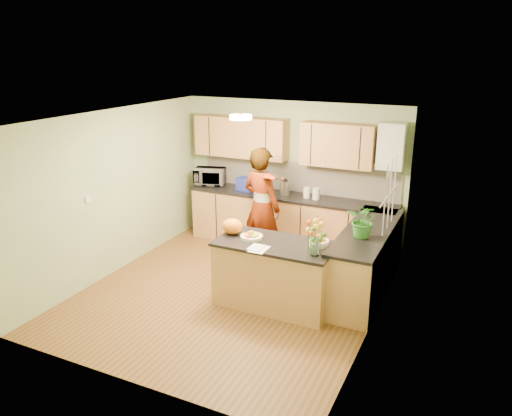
% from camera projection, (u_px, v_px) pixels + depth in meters
% --- Properties ---
extents(floor, '(4.50, 4.50, 0.00)m').
position_uv_depth(floor, '(233.00, 292.00, 7.17)').
color(floor, brown).
rests_on(floor, ground).
extents(ceiling, '(4.00, 4.50, 0.02)m').
position_uv_depth(ceiling, '(230.00, 117.00, 6.40)').
color(ceiling, silver).
rests_on(ceiling, wall_back).
extents(wall_back, '(4.00, 0.02, 2.50)m').
position_uv_depth(wall_back, '(292.00, 173.00, 8.72)').
color(wall_back, '#89A072').
rests_on(wall_back, floor).
extents(wall_front, '(4.00, 0.02, 2.50)m').
position_uv_depth(wall_front, '(123.00, 274.00, 4.85)').
color(wall_front, '#89A072').
rests_on(wall_front, floor).
extents(wall_left, '(0.02, 4.50, 2.50)m').
position_uv_depth(wall_left, '(116.00, 192.00, 7.59)').
color(wall_left, '#89A072').
rests_on(wall_left, floor).
extents(wall_right, '(0.02, 4.50, 2.50)m').
position_uv_depth(wall_right, '(379.00, 231.00, 5.97)').
color(wall_right, '#89A072').
rests_on(wall_right, floor).
extents(back_counter, '(3.64, 0.62, 0.94)m').
position_uv_depth(back_counter, '(290.00, 221.00, 8.66)').
color(back_counter, '#A57B42').
rests_on(back_counter, floor).
extents(right_counter, '(0.62, 2.24, 0.94)m').
position_uv_depth(right_counter, '(366.00, 261.00, 7.06)').
color(right_counter, '#A57B42').
rests_on(right_counter, floor).
extents(splashback, '(3.60, 0.02, 0.52)m').
position_uv_depth(splashback, '(297.00, 177.00, 8.68)').
color(splashback, silver).
rests_on(splashback, back_counter).
extents(upper_cabinets, '(3.20, 0.34, 0.70)m').
position_uv_depth(upper_cabinets, '(279.00, 140.00, 8.46)').
color(upper_cabinets, '#A57B42').
rests_on(upper_cabinets, wall_back).
extents(boiler, '(0.40, 0.30, 0.86)m').
position_uv_depth(boiler, '(392.00, 146.00, 7.69)').
color(boiler, silver).
rests_on(boiler, wall_back).
extents(window_right, '(0.01, 1.30, 1.05)m').
position_uv_depth(window_right, '(390.00, 195.00, 6.40)').
color(window_right, silver).
rests_on(window_right, wall_right).
extents(light_switch, '(0.02, 0.09, 0.09)m').
position_uv_depth(light_switch, '(88.00, 199.00, 7.06)').
color(light_switch, silver).
rests_on(light_switch, wall_left).
extents(ceiling_lamp, '(0.30, 0.30, 0.07)m').
position_uv_depth(ceiling_lamp, '(241.00, 117.00, 6.67)').
color(ceiling_lamp, '#FFEABF').
rests_on(ceiling_lamp, ceiling).
extents(peninsula_island, '(1.58, 0.81, 0.90)m').
position_uv_depth(peninsula_island, '(275.00, 274.00, 6.69)').
color(peninsula_island, '#A57B42').
rests_on(peninsula_island, floor).
extents(fruit_dish, '(0.30, 0.30, 0.10)m').
position_uv_depth(fruit_dish, '(252.00, 236.00, 6.69)').
color(fruit_dish, '#F9ECC7').
rests_on(fruit_dish, peninsula_island).
extents(orange_bowl, '(0.25, 0.25, 0.15)m').
position_uv_depth(orange_bowl, '(319.00, 241.00, 6.44)').
color(orange_bowl, '#F9ECC7').
rests_on(orange_bowl, peninsula_island).
extents(flower_vase, '(0.28, 0.28, 0.51)m').
position_uv_depth(flower_vase, '(315.00, 230.00, 6.05)').
color(flower_vase, silver).
rests_on(flower_vase, peninsula_island).
extents(orange_bag, '(0.29, 0.25, 0.22)m').
position_uv_depth(orange_bag, '(232.00, 226.00, 6.84)').
color(orange_bag, orange).
rests_on(orange_bag, peninsula_island).
extents(papers, '(0.21, 0.28, 0.01)m').
position_uv_depth(papers, '(259.00, 249.00, 6.34)').
color(papers, white).
rests_on(papers, peninsula_island).
extents(violinist, '(0.80, 0.65, 1.91)m').
position_uv_depth(violinist, '(262.00, 207.00, 7.86)').
color(violinist, '#DDA887').
rests_on(violinist, floor).
extents(violin, '(0.60, 0.52, 0.15)m').
position_uv_depth(violin, '(268.00, 176.00, 7.41)').
color(violin, '#570C05').
rests_on(violin, violinist).
extents(microwave, '(0.63, 0.52, 0.30)m').
position_uv_depth(microwave, '(210.00, 176.00, 9.15)').
color(microwave, silver).
rests_on(microwave, back_counter).
extents(blue_box, '(0.31, 0.24, 0.23)m').
position_uv_depth(blue_box, '(245.00, 184.00, 8.80)').
color(blue_box, navy).
rests_on(blue_box, back_counter).
extents(kettle, '(0.17, 0.17, 0.32)m').
position_uv_depth(kettle, '(285.00, 187.00, 8.54)').
color(kettle, '#B7B7BC').
rests_on(kettle, back_counter).
extents(jar_cream, '(0.14, 0.14, 0.17)m').
position_uv_depth(jar_cream, '(307.00, 193.00, 8.37)').
color(jar_cream, '#F9ECC7').
rests_on(jar_cream, back_counter).
extents(jar_white, '(0.14, 0.14, 0.19)m').
position_uv_depth(jar_white, '(316.00, 194.00, 8.27)').
color(jar_white, silver).
rests_on(jar_white, back_counter).
extents(potted_plant, '(0.48, 0.43, 0.47)m').
position_uv_depth(potted_plant, '(364.00, 221.00, 6.56)').
color(potted_plant, '#2C7426').
rests_on(potted_plant, right_counter).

